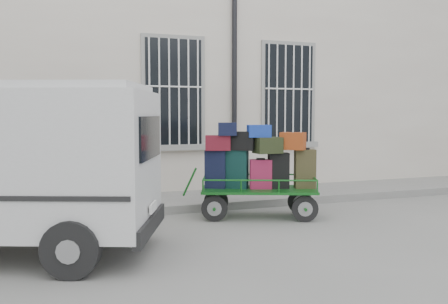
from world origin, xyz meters
name	(u,v)px	position (x,y,z in m)	size (l,w,h in m)	color
ground	(247,227)	(0.00, 0.00, 0.00)	(80.00, 80.00, 0.00)	slate
building	(163,67)	(0.00, 5.50, 3.00)	(24.00, 5.15, 6.00)	beige
sidewalk	(204,200)	(0.00, 2.20, 0.07)	(24.00, 1.70, 0.15)	slate
luggage_cart	(257,168)	(0.44, 0.59, 0.86)	(2.31, 1.56, 1.65)	black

